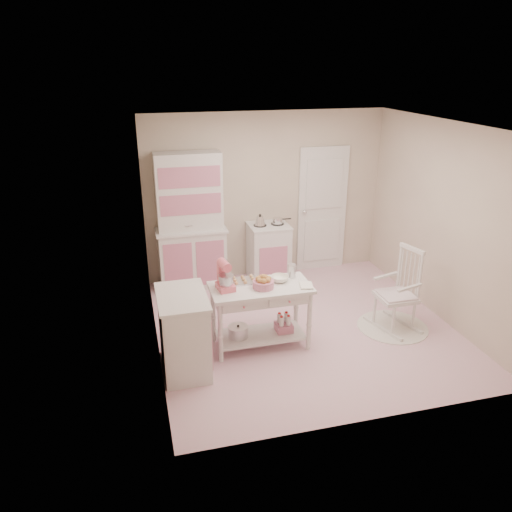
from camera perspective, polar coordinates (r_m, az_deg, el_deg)
The scene contains 14 objects.
room_shell at distance 6.07m, azimuth 6.02°, elevation 5.62°, with size 3.84×3.84×2.62m.
door at distance 8.25m, azimuth 7.57°, elevation 5.30°, with size 0.82×0.05×2.04m, color silver.
hutch at distance 7.52m, azimuth -7.48°, elevation 3.85°, with size 1.06×0.50×2.08m, color silver.
stove at distance 7.89m, azimuth 1.44°, elevation 0.42°, with size 0.62×0.57×0.92m, color silver.
base_cabinet at distance 5.69m, azimuth -8.25°, elevation -8.66°, with size 0.54×0.84×0.92m, color silver.
lace_rug at distance 6.91m, azimuth 15.31°, elevation -7.79°, with size 0.92×0.92×0.01m, color white.
rocking_chair at distance 6.67m, azimuth 15.76°, elevation -3.70°, with size 0.48×0.72×1.10m, color silver.
work_table at distance 6.09m, azimuth 0.51°, elevation -6.88°, with size 1.20×0.60×0.80m, color silver.
stand_mixer at distance 5.77m, azimuth -3.55°, elevation -2.30°, with size 0.20×0.28×0.34m, color #EB6375.
cookie_tray at distance 6.03m, azimuth -1.29°, elevation -2.86°, with size 0.34×0.24×0.02m, color silver.
bread_basket at distance 5.85m, azimuth 0.85°, elevation -3.25°, with size 0.25×0.25×0.09m, color #C6728E.
mixing_bowl at distance 6.03m, azimuth 2.72°, elevation -2.61°, with size 0.22×0.22×0.07m, color white.
metal_pitcher at distance 6.14m, azimuth 4.11°, elevation -1.70°, with size 0.10×0.10×0.17m, color silver.
recipe_book at distance 5.93m, azimuth 5.04°, elevation -3.39°, with size 0.15×0.20×0.02m, color white.
Camera 1 is at (-2.07, -5.46, 3.30)m, focal length 35.00 mm.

